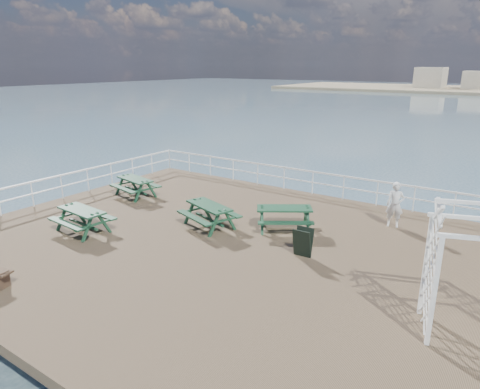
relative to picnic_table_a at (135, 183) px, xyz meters
The scene contains 8 objects.
ground 6.83m from the picnic_table_a, 17.91° to the right, with size 18.00×14.00×0.30m, color brown.
railing 6.41m from the picnic_table_a, ahead, with size 17.77×13.76×1.10m.
picnic_table_a is the anchor object (origin of this frame).
picnic_table_b 5.23m from the picnic_table_a, 12.49° to the right, with size 2.37×2.12×0.96m.
picnic_table_c 7.49m from the picnic_table_a, ahead, with size 2.47×2.36×0.94m.
picnic_table_d 4.37m from the picnic_table_a, 67.28° to the right, with size 2.06×1.71×0.94m.
sandwich_board 9.18m from the picnic_table_a, ahead, with size 0.58×0.45×0.92m.
person 11.01m from the picnic_table_a, 14.12° to the left, with size 0.61×0.40×1.67m, color silver.
Camera 1 is at (7.81, -10.55, 5.71)m, focal length 32.00 mm.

